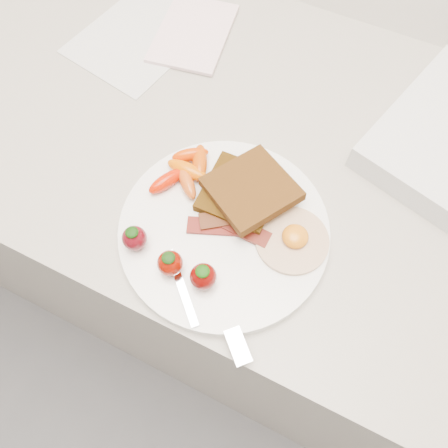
% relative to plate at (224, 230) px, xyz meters
% --- Properties ---
extents(counter, '(2.00, 0.60, 0.90)m').
position_rel_plate_xyz_m(counter, '(-0.02, 0.16, -0.46)').
color(counter, gray).
rests_on(counter, ground).
extents(plate, '(0.27, 0.27, 0.02)m').
position_rel_plate_xyz_m(plate, '(0.00, 0.00, 0.00)').
color(plate, white).
rests_on(plate, counter).
extents(toast_lower, '(0.10, 0.10, 0.01)m').
position_rel_plate_xyz_m(toast_lower, '(-0.00, 0.05, 0.02)').
color(toast_lower, black).
rests_on(toast_lower, plate).
extents(toast_upper, '(0.14, 0.14, 0.02)m').
position_rel_plate_xyz_m(toast_upper, '(0.01, 0.06, 0.03)').
color(toast_upper, black).
rests_on(toast_upper, toast_lower).
extents(fried_egg, '(0.09, 0.09, 0.02)m').
position_rel_plate_xyz_m(fried_egg, '(0.09, 0.02, 0.01)').
color(fried_egg, beige).
rests_on(fried_egg, plate).
extents(bacon_strips, '(0.11, 0.08, 0.01)m').
position_rel_plate_xyz_m(bacon_strips, '(0.01, 0.01, 0.01)').
color(bacon_strips, '#440A06').
rests_on(bacon_strips, plate).
extents(baby_carrots, '(0.07, 0.10, 0.02)m').
position_rel_plate_xyz_m(baby_carrots, '(-0.08, 0.05, 0.02)').
color(baby_carrots, '#DA5D00').
rests_on(baby_carrots, plate).
extents(strawberries, '(0.13, 0.04, 0.04)m').
position_rel_plate_xyz_m(strawberries, '(-0.03, -0.07, 0.03)').
color(strawberries, '#530810').
rests_on(strawberries, plate).
extents(fork, '(0.15, 0.09, 0.00)m').
position_rel_plate_xyz_m(fork, '(0.03, -0.11, 0.01)').
color(fork, silver).
rests_on(fork, plate).
extents(paper_sheet, '(0.21, 0.26, 0.00)m').
position_rel_plate_xyz_m(paper_sheet, '(-0.28, 0.27, -0.01)').
color(paper_sheet, silver).
rests_on(paper_sheet, counter).
extents(notepad, '(0.14, 0.18, 0.01)m').
position_rel_plate_xyz_m(notepad, '(-0.21, 0.31, -0.00)').
color(notepad, silver).
rests_on(notepad, paper_sheet).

